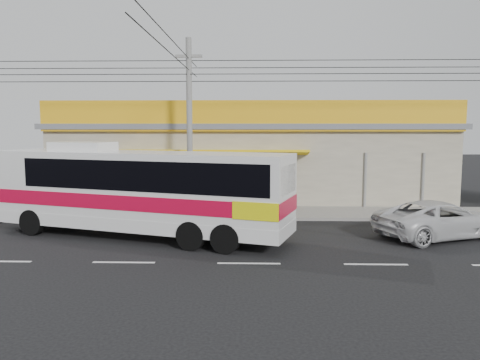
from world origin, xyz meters
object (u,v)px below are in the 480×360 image
object	(u,v)px
motorbike_dark	(126,202)
utility_pole	(189,70)
white_car	(440,219)
coach_bus	(142,187)
motorbike_red	(54,202)

from	to	relation	value
motorbike_dark	utility_pole	distance (m)	7.15
utility_pole	white_car	bearing A→B (deg)	-21.77
coach_bus	motorbike_red	xyz separation A→B (m)	(-5.61, 4.85, -1.39)
coach_bus	motorbike_red	distance (m)	7.55
motorbike_dark	utility_pole	bearing A→B (deg)	-112.50
coach_bus	white_car	bearing A→B (deg)	19.54
utility_pole	coach_bus	bearing A→B (deg)	-105.97
coach_bus	motorbike_dark	xyz separation A→B (m)	(-1.97, 4.84, -1.35)
utility_pole	motorbike_red	bearing A→B (deg)	176.68
coach_bus	motorbike_red	size ratio (longest dim) A/B	7.21
coach_bus	motorbike_dark	size ratio (longest dim) A/B	7.52
white_car	coach_bus	bearing A→B (deg)	69.78
motorbike_red	utility_pole	world-z (taller)	utility_pole
coach_bus	white_car	world-z (taller)	coach_bus
coach_bus	utility_pole	bearing A→B (deg)	92.03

